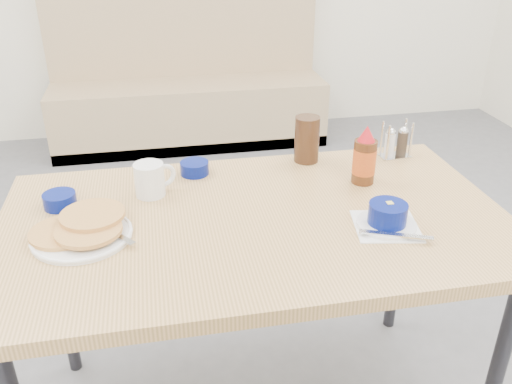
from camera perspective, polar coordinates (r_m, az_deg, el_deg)
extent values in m
cube|color=tan|center=(3.97, -6.95, 8.32)|extent=(1.90, 0.55, 0.45)
cube|color=tan|center=(4.05, -7.63, 15.95)|extent=(1.90, 0.12, 1.00)
cube|color=#2D2D33|center=(4.03, -6.81, 5.83)|extent=(1.90, 0.55, 0.08)
cube|color=tan|center=(1.51, -0.05, -3.26)|extent=(1.40, 0.80, 0.04)
cylinder|color=#2D2D33|center=(1.73, 23.92, -17.28)|extent=(0.04, 0.04, 0.72)
cylinder|color=#2D2D33|center=(2.00, -19.90, -9.59)|extent=(0.04, 0.04, 0.72)
cylinder|color=#2D2D33|center=(2.15, 14.81, -5.98)|extent=(0.04, 0.04, 0.72)
cylinder|color=white|center=(1.47, -17.84, -4.38)|extent=(0.26, 0.26, 0.01)
cylinder|color=#E3A655|center=(1.48, -19.67, -3.98)|extent=(0.17, 0.17, 0.01)
cylinder|color=#E3A655|center=(1.44, -17.21, -3.88)|extent=(0.17, 0.17, 0.01)
cylinder|color=#E3A655|center=(1.49, -16.84, -2.30)|extent=(0.17, 0.17, 0.01)
cube|color=silver|center=(1.42, -14.17, -4.53)|extent=(0.08, 0.10, 0.00)
cylinder|color=white|center=(1.62, -11.15, 1.29)|extent=(0.09, 0.09, 0.10)
cylinder|color=black|center=(1.60, -11.29, 2.72)|extent=(0.08, 0.08, 0.00)
torus|color=white|center=(1.64, -9.61, 1.73)|extent=(0.07, 0.04, 0.07)
cube|color=white|center=(1.49, 13.53, -3.51)|extent=(0.20, 0.20, 0.00)
cylinder|color=white|center=(1.49, 13.56, -3.29)|extent=(0.16, 0.16, 0.01)
cylinder|color=#041163|center=(1.47, 13.69, -2.20)|extent=(0.10, 0.10, 0.06)
cylinder|color=white|center=(1.46, 13.79, -1.44)|extent=(0.09, 0.09, 0.01)
cube|color=#F4DB60|center=(1.47, 13.90, -1.20)|extent=(0.02, 0.02, 0.01)
cube|color=silver|center=(1.43, 14.52, -4.39)|extent=(0.18, 0.09, 0.00)
cylinder|color=#041163|center=(1.64, -19.96, -0.81)|extent=(0.09, 0.09, 0.04)
cylinder|color=#041163|center=(1.74, -6.49, 2.53)|extent=(0.09, 0.09, 0.04)
cylinder|color=#372011|center=(1.81, 5.38, 5.56)|extent=(0.10, 0.10, 0.16)
cube|color=silver|center=(1.93, 14.35, 3.72)|extent=(0.11, 0.07, 0.00)
cylinder|color=silver|center=(1.87, 13.74, 5.07)|extent=(0.01, 0.01, 0.12)
cylinder|color=silver|center=(1.91, 16.02, 5.30)|extent=(0.01, 0.01, 0.12)
cylinder|color=silver|center=(1.90, 13.10, 5.55)|extent=(0.01, 0.01, 0.12)
cylinder|color=silver|center=(1.94, 15.36, 5.78)|extent=(0.01, 0.01, 0.12)
cylinder|color=silver|center=(1.90, 13.87, 4.83)|extent=(0.03, 0.03, 0.08)
cylinder|color=#3F3326|center=(1.92, 15.12, 4.96)|extent=(0.03, 0.03, 0.08)
cylinder|color=#47230F|center=(1.69, 11.31, 3.14)|extent=(0.07, 0.07, 0.14)
cylinder|color=orange|center=(1.69, 11.32, 3.23)|extent=(0.07, 0.07, 0.08)
cone|color=red|center=(1.66, 11.61, 6.07)|extent=(0.05, 0.05, 0.05)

